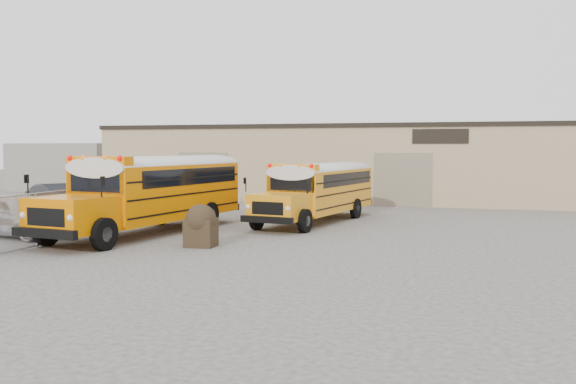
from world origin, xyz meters
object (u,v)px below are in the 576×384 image
(school_bus_right, at_px, (361,181))
(car_dark, at_px, (59,199))
(car_silver, at_px, (14,215))
(car_white, at_px, (22,211))
(tarp_bundle, at_px, (201,225))
(school_bus_left, at_px, (233,180))

(school_bus_right, xyz_separation_m, car_dark, (-14.09, -5.90, -0.78))
(car_silver, bearing_deg, car_white, 42.55)
(school_bus_right, distance_m, car_white, 16.39)
(car_silver, bearing_deg, tarp_bundle, -82.63)
(tarp_bundle, xyz_separation_m, car_white, (-9.16, 2.60, -0.06))
(school_bus_right, height_order, tarp_bundle, school_bus_right)
(tarp_bundle, height_order, car_white, tarp_bundle)
(school_bus_right, xyz_separation_m, tarp_bundle, (-2.95, -13.61, -0.81))
(tarp_bundle, relative_size, car_dark, 0.31)
(school_bus_left, distance_m, school_bus_right, 7.06)
(car_dark, bearing_deg, car_silver, -125.46)
(school_bus_right, bearing_deg, car_dark, -157.29)
(car_white, bearing_deg, school_bus_right, -46.71)
(car_white, bearing_deg, tarp_bundle, -104.82)
(school_bus_right, height_order, car_silver, school_bus_right)
(tarp_bundle, height_order, car_silver, car_silver)
(school_bus_left, bearing_deg, school_bus_right, 40.74)
(school_bus_left, height_order, car_dark, school_bus_left)
(car_white, bearing_deg, car_dark, 22.15)
(tarp_bundle, relative_size, car_white, 0.31)
(school_bus_right, relative_size, car_white, 2.02)
(car_silver, bearing_deg, school_bus_right, -29.21)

